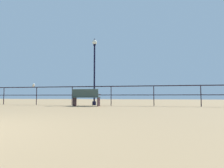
# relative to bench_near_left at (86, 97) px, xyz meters

# --- Properties ---
(pier_railing) EXTENTS (25.68, 0.05, 1.10)m
(pier_railing) POSITION_rel_bench_near_left_xyz_m (0.01, 0.84, 0.32)
(pier_railing) COLOR black
(pier_railing) RESTS_ON ground_plane
(bench_near_left) EXTENTS (1.42, 0.73, 0.90)m
(bench_near_left) POSITION_rel_bench_near_left_xyz_m (0.00, 0.00, 0.00)
(bench_near_left) COLOR #314241
(bench_near_left) RESTS_ON ground_plane
(lamppost_center) EXTENTS (0.28, 0.28, 4.00)m
(lamppost_center) POSITION_rel_bench_near_left_xyz_m (0.10, 1.13, 1.80)
(lamppost_center) COLOR black
(lamppost_center) RESTS_ON ground_plane
(seagull_on_rail) EXTENTS (0.33, 0.34, 0.20)m
(seagull_on_rail) POSITION_rel_bench_near_left_xyz_m (-3.71, 0.82, 0.69)
(seagull_on_rail) COLOR silver
(seagull_on_rail) RESTS_ON pier_railing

